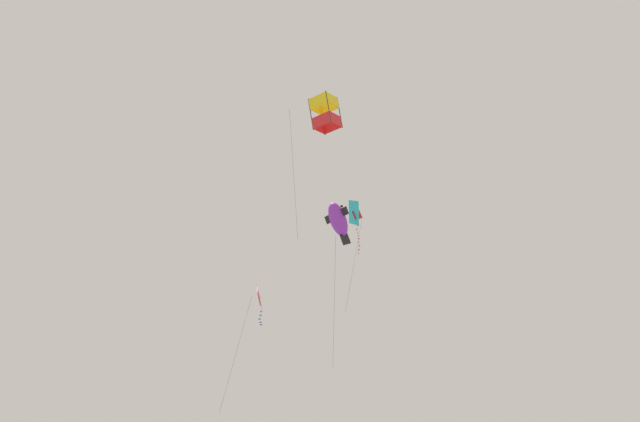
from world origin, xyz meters
TOP-DOWN VIEW (x-y plane):
  - kite_diamond_upper_right at (9.24, -1.53)m, footprint 3.32×2.01m
  - kite_fish_near_left at (1.36, -3.05)m, footprint 2.10×1.98m
  - kite_delta_far_centre at (8.81, -9.11)m, footprint 2.65×1.66m
  - kite_box_mid_left at (1.20, -2.13)m, footprint 4.19×3.94m

SIDE VIEW (x-z plane):
  - kite_diamond_upper_right at x=9.24m, z-range 20.35..28.57m
  - kite_fish_near_left at x=1.36m, z-range 22.32..31.97m
  - kite_delta_far_centre at x=8.81m, z-range 28.12..37.15m
  - kite_box_mid_left at x=1.20m, z-range 30.08..39.08m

